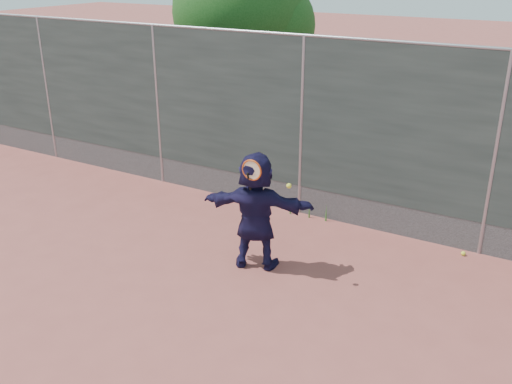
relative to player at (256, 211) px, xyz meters
The scene contains 7 objects.
ground 1.77m from the player, 100.02° to the right, with size 80.00×80.00×0.00m, color #9E4C42.
player is the anchor object (origin of this frame).
ball_ground 3.21m from the player, 34.92° to the left, with size 0.07×0.07×0.07m, color yellow.
fence 2.12m from the player, 97.77° to the left, with size 20.00×0.06×3.03m.
swing_action 0.68m from the player, 62.58° to the right, with size 0.70×0.15×0.51m.
tree_left 6.27m from the player, 121.81° to the left, with size 3.15×3.00×4.53m.
weed_clump 1.99m from the player, 89.23° to the left, with size 0.68×0.07×0.30m.
Camera 1 is at (3.87, -4.74, 4.10)m, focal length 40.00 mm.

